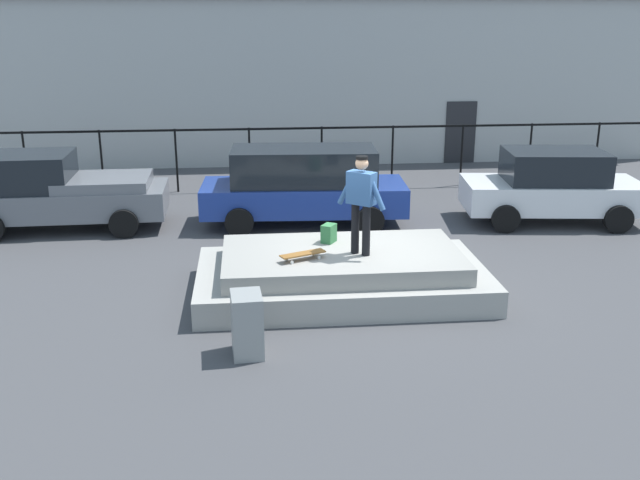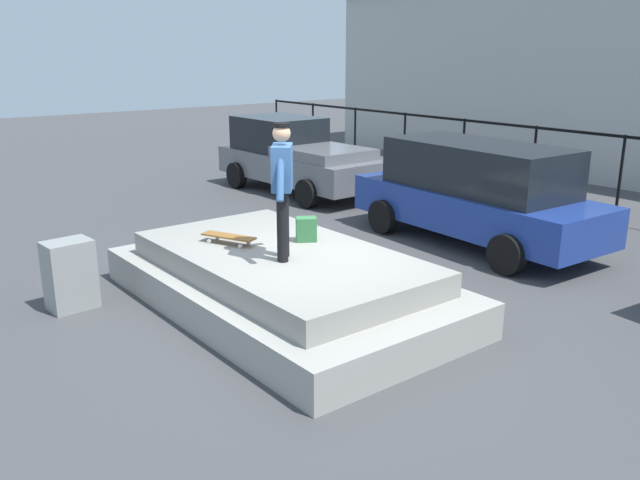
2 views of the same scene
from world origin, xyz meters
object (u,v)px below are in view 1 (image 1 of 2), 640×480
object	(u,v)px
skateboard	(303,254)
car_blue_hatchback_mid	(304,185)
backpack	(329,233)
skateboarder	(361,198)
car_white_sedan_far	(553,186)
utility_box	(247,324)
car_grey_pickup_near	(56,191)

from	to	relation	value
skateboard	car_blue_hatchback_mid	world-z (taller)	car_blue_hatchback_mid
backpack	car_blue_hatchback_mid	size ratio (longest dim) A/B	0.07
backpack	car_blue_hatchback_mid	bearing A→B (deg)	-145.91
skateboarder	car_white_sedan_far	distance (m)	6.78
skateboarder	utility_box	size ratio (longest dim) A/B	1.84
skateboard	car_grey_pickup_near	size ratio (longest dim) A/B	0.18
car_blue_hatchback_mid	skateboard	bearing A→B (deg)	-94.63
car_white_sedan_far	utility_box	xyz separation A→B (m)	(-7.19, -6.31, -0.40)
backpack	car_grey_pickup_near	size ratio (longest dim) A/B	0.07
skateboard	backpack	xyz separation A→B (m)	(0.54, 0.93, 0.07)
car_blue_hatchback_mid	backpack	bearing A→B (deg)	-87.71
car_blue_hatchback_mid	car_white_sedan_far	distance (m)	5.85
skateboard	car_white_sedan_far	world-z (taller)	car_white_sedan_far
skateboarder	car_grey_pickup_near	distance (m)	7.92
car_grey_pickup_near	utility_box	world-z (taller)	car_grey_pickup_near
backpack	car_white_sedan_far	size ratio (longest dim) A/B	0.08
car_grey_pickup_near	car_blue_hatchback_mid	world-z (taller)	car_blue_hatchback_mid
skateboarder	car_blue_hatchback_mid	distance (m)	4.72
skateboarder	backpack	world-z (taller)	skateboarder
skateboard	car_white_sedan_far	distance (m)	7.65
backpack	car_grey_pickup_near	xyz separation A→B (m)	(-5.79, 4.04, -0.07)
skateboard	utility_box	bearing A→B (deg)	-116.93
backpack	skateboard	bearing A→B (deg)	1.34
skateboard	utility_box	size ratio (longest dim) A/B	0.87
skateboarder	utility_box	distance (m)	3.16
car_white_sedan_far	utility_box	world-z (taller)	car_white_sedan_far
skateboarder	car_white_sedan_far	world-z (taller)	skateboarder
car_grey_pickup_near	utility_box	size ratio (longest dim) A/B	4.94
skateboard	car_grey_pickup_near	world-z (taller)	car_grey_pickup_near
skateboarder	car_blue_hatchback_mid	size ratio (longest dim) A/B	0.36
car_blue_hatchback_mid	utility_box	world-z (taller)	car_blue_hatchback_mid
backpack	car_grey_pickup_near	bearing A→B (deg)	-93.13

